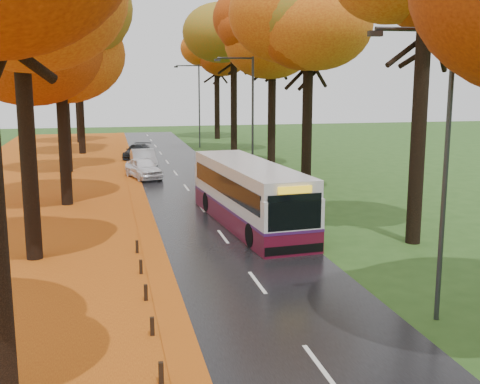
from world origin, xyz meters
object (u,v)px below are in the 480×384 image
object	(u,v)px
streetlamp_mid	(249,111)
car_silver	(143,160)
streetlamp_near	(438,153)
car_white	(144,168)
car_dark	(137,151)
bus	(249,193)
streetlamp_far	(197,99)

from	to	relation	value
streetlamp_mid	car_silver	world-z (taller)	streetlamp_mid
streetlamp_near	streetlamp_mid	xyz separation A→B (m)	(0.00, 22.00, 0.00)
car_white	streetlamp_mid	bearing A→B (deg)	-48.78
streetlamp_near	car_white	world-z (taller)	streetlamp_near
streetlamp_mid	car_silver	size ratio (longest dim) A/B	1.71
streetlamp_near	car_dark	world-z (taller)	streetlamp_near
streetlamp_near	bus	size ratio (longest dim) A/B	0.73
bus	streetlamp_far	bearing A→B (deg)	80.47
streetlamp_mid	car_dark	world-z (taller)	streetlamp_mid
streetlamp_mid	car_dark	distance (m)	16.58
streetlamp_mid	car_white	world-z (taller)	streetlamp_mid
bus	streetlamp_mid	bearing A→B (deg)	71.53
streetlamp_near	bus	world-z (taller)	streetlamp_near
streetlamp_near	bus	bearing A→B (deg)	101.24
streetlamp_far	car_silver	xyz separation A→B (m)	(-6.10, -14.31, -3.90)
bus	car_silver	xyz separation A→B (m)	(-3.73, 17.80, -0.72)
streetlamp_mid	streetlamp_far	bearing A→B (deg)	90.00
streetlamp_near	car_white	size ratio (longest dim) A/B	1.96
streetlamp_near	car_silver	size ratio (longest dim) A/B	1.71
car_silver	car_white	bearing A→B (deg)	-95.69
streetlamp_near	streetlamp_mid	bearing A→B (deg)	90.00
streetlamp_near	streetlamp_far	xyz separation A→B (m)	(0.00, 44.00, 0.00)
bus	car_silver	world-z (taller)	bus
bus	car_white	xyz separation A→B (m)	(-3.93, 14.34, -0.79)
bus	car_dark	bearing A→B (deg)	93.42
bus	car_white	size ratio (longest dim) A/B	2.69
streetlamp_far	car_dark	xyz separation A→B (m)	(-6.20, -7.18, -4.08)
car_white	car_dark	xyz separation A→B (m)	(0.10, 10.60, -0.10)
streetlamp_mid	car_silver	bearing A→B (deg)	128.41
streetlamp_near	car_silver	xyz separation A→B (m)	(-6.10, 29.69, -3.90)
car_silver	streetlamp_mid	bearing A→B (deg)	-53.98
streetlamp_far	car_dark	world-z (taller)	streetlamp_far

